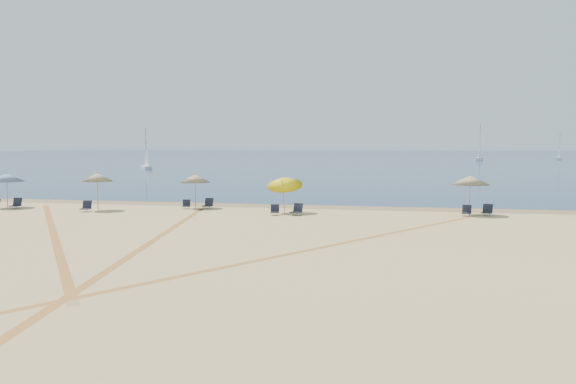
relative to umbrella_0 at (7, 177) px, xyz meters
name	(u,v)px	position (x,y,z in m)	size (l,w,h in m)	color
ground	(150,289)	(19.18, -19.17, -2.03)	(160.00, 160.00, 0.00)	tan
ocean	(393,155)	(19.18, 205.83, -2.03)	(500.00, 500.00, 0.00)	#0C2151
wet_sand	(300,206)	(19.18, 4.83, -2.03)	(500.00, 500.00, 0.00)	olive
umbrella_0	(7,177)	(0.00, 0.00, 0.00)	(2.29, 2.29, 2.38)	gray
umbrella_1	(97,177)	(6.82, -0.23, 0.11)	(1.96, 1.96, 2.48)	gray
umbrella_2	(195,178)	(12.52, 2.35, -0.05)	(2.06, 2.06, 2.33)	gray
umbrella_3	(284,181)	(18.97, 0.76, -0.06)	(2.25, 2.30, 2.63)	gray
umbrella_4	(470,180)	(30.16, 2.01, 0.07)	(2.33, 2.33, 2.44)	gray
chair_1	(16,204)	(0.99, -0.42, -1.72)	(0.65, 0.74, 0.71)	black
chair_2	(86,207)	(6.51, -1.12, -1.73)	(0.66, 0.75, 0.69)	black
chair_3	(186,205)	(12.09, 1.81, -1.77)	(0.65, 0.71, 0.60)	black
chair_4	(208,204)	(13.50, 2.10, -1.73)	(0.64, 0.73, 0.70)	black
chair_5	(275,210)	(18.64, -0.45, -1.76)	(0.64, 0.71, 0.63)	black
chair_6	(297,210)	(19.98, -0.32, -1.72)	(0.76, 0.83, 0.72)	black
chair_7	(467,211)	(29.94, 1.41, -1.75)	(0.63, 0.71, 0.65)	black
chair_8	(487,211)	(31.16, 1.82, -1.73)	(0.74, 0.81, 0.69)	black
sailboat_0	(559,151)	(67.68, 146.02, 0.27)	(2.41, 5.28, 7.63)	white
sailboat_1	(480,149)	(44.50, 131.92, 0.90)	(2.59, 6.68, 9.69)	white
sailboat_2	(146,156)	(-18.68, 61.41, 0.13)	(3.72, 4.65, 7.15)	white
tire_tracks	(171,240)	(16.23, -10.64, -2.03)	(52.98, 40.84, 0.00)	tan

